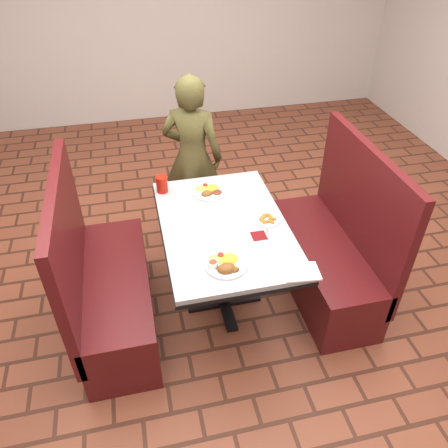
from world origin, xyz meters
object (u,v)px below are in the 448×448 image
at_px(plantain_plate, 267,219).
at_px(red_tumbler, 162,184).
at_px(booth_bench_right, 329,254).
at_px(near_dinner_plate, 225,262).
at_px(far_dinner_plate, 209,190).
at_px(diner_person, 193,157).
at_px(booth_bench_left, 108,290).
at_px(dining_table, 224,236).

bearing_deg(plantain_plate, red_tumbler, 140.99).
bearing_deg(booth_bench_right, red_tumbler, 157.30).
bearing_deg(near_dinner_plate, plantain_plate, 45.15).
bearing_deg(far_dinner_plate, diner_person, 91.19).
xyz_separation_m(near_dinner_plate, plantain_plate, (0.36, 0.36, -0.02)).
bearing_deg(near_dinner_plate, red_tumbler, 106.71).
relative_size(booth_bench_right, near_dinner_plate, 4.84).
bearing_deg(booth_bench_left, near_dinner_plate, -28.47).
relative_size(booth_bench_left, booth_bench_right, 1.00).
relative_size(dining_table, plantain_plate, 7.05).
height_order(booth_bench_left, diner_person, diner_person).
relative_size(far_dinner_plate, plantain_plate, 1.39).
bearing_deg(booth_bench_left, diner_person, 53.17).
bearing_deg(dining_table, plantain_plate, -5.30).
xyz_separation_m(diner_person, near_dinner_plate, (-0.05, -1.41, 0.08)).
distance_m(diner_person, near_dinner_plate, 1.42).
bearing_deg(diner_person, dining_table, 115.76).
relative_size(dining_table, far_dinner_plate, 5.08).
xyz_separation_m(far_dinner_plate, plantain_plate, (0.30, -0.41, -0.01)).
bearing_deg(dining_table, booth_bench_right, 0.00).
bearing_deg(near_dinner_plate, far_dinner_plate, 85.35).
distance_m(near_dinner_plate, far_dinner_plate, 0.78).
xyz_separation_m(diner_person, red_tumbler, (-0.31, -0.55, 0.11)).
height_order(booth_bench_right, red_tumbler, booth_bench_right).
xyz_separation_m(dining_table, booth_bench_right, (0.80, 0.00, -0.32)).
relative_size(far_dinner_plate, red_tumbler, 1.98).
xyz_separation_m(booth_bench_left, far_dinner_plate, (0.78, 0.39, 0.44)).
xyz_separation_m(plantain_plate, red_tumbler, (-0.62, 0.50, 0.05)).
relative_size(booth_bench_left, red_tumbler, 9.93).
bearing_deg(far_dinner_plate, plantain_plate, -54.31).
bearing_deg(plantain_plate, near_dinner_plate, -134.85).
bearing_deg(booth_bench_left, far_dinner_plate, 26.48).
xyz_separation_m(booth_bench_left, plantain_plate, (1.08, -0.03, 0.43)).
relative_size(near_dinner_plate, plantain_plate, 1.44).
height_order(dining_table, near_dinner_plate, near_dinner_plate).
bearing_deg(booth_bench_right, booth_bench_left, 180.00).
height_order(dining_table, red_tumbler, red_tumbler).
distance_m(dining_table, booth_bench_left, 0.86).
height_order(booth_bench_right, near_dinner_plate, booth_bench_right).
bearing_deg(diner_person, near_dinner_plate, 111.95).
bearing_deg(far_dinner_plate, red_tumbler, 164.67).
distance_m(dining_table, red_tumbler, 0.61).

